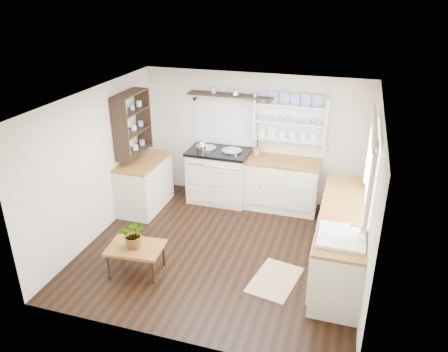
% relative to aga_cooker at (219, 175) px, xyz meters
% --- Properties ---
extents(floor, '(4.00, 3.80, 0.01)m').
position_rel_aga_cooker_xyz_m(floor, '(0.55, -1.57, -0.49)').
color(floor, black).
rests_on(floor, ground).
extents(wall_back, '(4.00, 0.02, 2.30)m').
position_rel_aga_cooker_xyz_m(wall_back, '(0.55, 0.33, 0.66)').
color(wall_back, beige).
rests_on(wall_back, ground).
extents(wall_right, '(0.02, 3.80, 2.30)m').
position_rel_aga_cooker_xyz_m(wall_right, '(2.55, -1.57, 0.66)').
color(wall_right, beige).
rests_on(wall_right, ground).
extents(wall_left, '(0.02, 3.80, 2.30)m').
position_rel_aga_cooker_xyz_m(wall_left, '(-1.45, -1.57, 0.66)').
color(wall_left, beige).
rests_on(wall_left, ground).
extents(ceiling, '(4.00, 3.80, 0.01)m').
position_rel_aga_cooker_xyz_m(ceiling, '(0.55, -1.57, 1.81)').
color(ceiling, white).
rests_on(ceiling, wall_back).
extents(window, '(0.08, 1.55, 1.22)m').
position_rel_aga_cooker_xyz_m(window, '(2.49, -1.42, 1.07)').
color(window, white).
rests_on(window, wall_right).
extents(aga_cooker, '(1.08, 0.75, 1.00)m').
position_rel_aga_cooker_xyz_m(aga_cooker, '(0.00, 0.00, 0.00)').
color(aga_cooker, beige).
rests_on(aga_cooker, floor).
extents(back_cabinets, '(1.27, 0.63, 0.90)m').
position_rel_aga_cooker_xyz_m(back_cabinets, '(1.15, 0.03, -0.03)').
color(back_cabinets, '#EEE6CD').
rests_on(back_cabinets, floor).
extents(right_cabinets, '(0.62, 2.43, 0.90)m').
position_rel_aga_cooker_xyz_m(right_cabinets, '(2.25, -1.47, -0.03)').
color(right_cabinets, '#EEE6CD').
rests_on(right_cabinets, floor).
extents(belfast_sink, '(0.55, 0.60, 0.45)m').
position_rel_aga_cooker_xyz_m(belfast_sink, '(2.25, -2.22, 0.31)').
color(belfast_sink, white).
rests_on(belfast_sink, right_cabinets).
extents(left_cabinets, '(0.62, 1.13, 0.90)m').
position_rel_aga_cooker_xyz_m(left_cabinets, '(-1.15, -0.67, -0.03)').
color(left_cabinets, '#EEE6CD').
rests_on(left_cabinets, floor).
extents(plate_rack, '(1.20, 0.22, 0.90)m').
position_rel_aga_cooker_xyz_m(plate_rack, '(1.20, 0.29, 1.06)').
color(plate_rack, white).
rests_on(plate_rack, wall_back).
extents(high_shelf, '(1.50, 0.29, 0.16)m').
position_rel_aga_cooker_xyz_m(high_shelf, '(0.15, 0.21, 1.42)').
color(high_shelf, black).
rests_on(high_shelf, wall_back).
extents(left_shelving, '(0.28, 0.80, 1.05)m').
position_rel_aga_cooker_xyz_m(left_shelving, '(-1.29, -0.67, 1.06)').
color(left_shelving, black).
rests_on(left_shelving, wall_left).
extents(kettle, '(0.19, 0.19, 0.23)m').
position_rel_aga_cooker_xyz_m(kettle, '(-0.28, -0.12, 0.55)').
color(kettle, silver).
rests_on(kettle, aga_cooker).
extents(utensil_crock, '(0.12, 0.12, 0.14)m').
position_rel_aga_cooker_xyz_m(utensil_crock, '(0.66, 0.11, 0.49)').
color(utensil_crock, '#A9633E').
rests_on(utensil_crock, back_cabinets).
extents(center_table, '(0.79, 0.60, 0.40)m').
position_rel_aga_cooker_xyz_m(center_table, '(-0.42, -2.43, -0.14)').
color(center_table, brown).
rests_on(center_table, floor).
extents(potted_plant, '(0.42, 0.38, 0.40)m').
position_rel_aga_cooker_xyz_m(potted_plant, '(-0.42, -2.43, 0.11)').
color(potted_plant, '#3F7233').
rests_on(potted_plant, center_table).
extents(floor_rug, '(0.70, 0.94, 0.02)m').
position_rel_aga_cooker_xyz_m(floor_rug, '(1.46, -2.08, -0.48)').
color(floor_rug, '#9B855A').
rests_on(floor_rug, floor).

